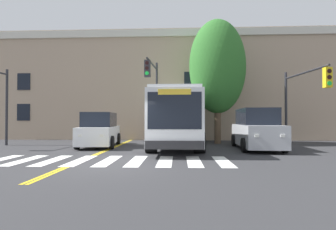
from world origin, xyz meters
TOP-DOWN VIEW (x-y plane):
  - ground_plane at (0.00, 0.00)m, footprint 120.00×120.00m
  - crosswalk at (-0.51, 1.05)m, footprint 9.96×2.98m
  - lane_line_yellow_inner at (-1.72, 15.05)m, footprint 0.12×36.00m
  - lane_line_yellow_outer at (-1.56, 15.05)m, footprint 0.12×36.00m
  - city_bus at (2.15, 7.30)m, footprint 3.05×11.73m
  - car_white_near_lane at (-2.63, 6.58)m, footprint 2.55×4.81m
  - car_silver_far_lane at (6.79, 5.67)m, footprint 2.41×5.20m
  - traffic_light_near_corner at (9.48, 5.85)m, footprint 0.65×4.40m
  - traffic_light_overhead at (0.63, 7.66)m, footprint 0.49×3.73m
  - street_tree_curbside_large at (5.07, 9.15)m, footprint 5.47×5.35m
  - building_facade at (3.29, 15.26)m, footprint 35.10×7.11m

SIDE VIEW (x-z plane):
  - ground_plane at x=0.00m, z-range 0.00..0.00m
  - lane_line_yellow_inner at x=-1.72m, z-range 0.00..0.01m
  - lane_line_yellow_outer at x=-1.56m, z-range 0.00..0.01m
  - crosswalk at x=-0.51m, z-range 0.00..0.01m
  - car_white_near_lane at x=-2.63m, z-range -0.05..2.08m
  - car_silver_far_lane at x=6.79m, z-range -0.06..2.26m
  - city_bus at x=2.15m, z-range 0.16..3.40m
  - traffic_light_near_corner at x=9.48m, z-range 0.88..5.65m
  - traffic_light_overhead at x=0.63m, z-range 0.98..6.76m
  - building_facade at x=3.29m, z-range 0.01..9.23m
  - street_tree_curbside_large at x=5.07m, z-range 1.04..9.88m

